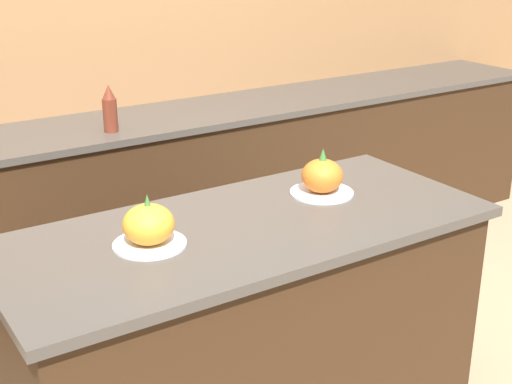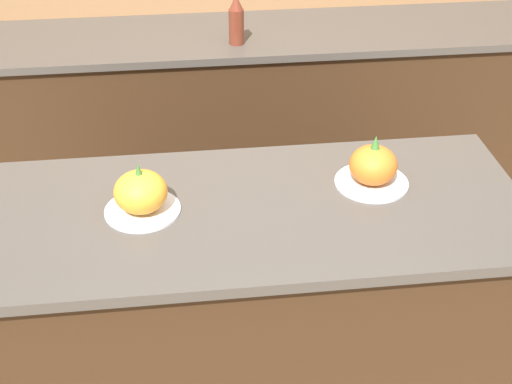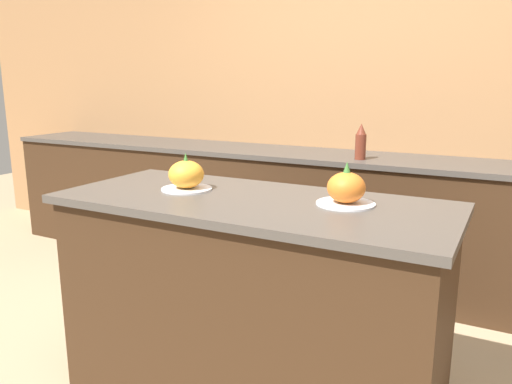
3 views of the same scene
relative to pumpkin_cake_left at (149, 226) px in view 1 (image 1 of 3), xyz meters
The scene contains 6 objects.
wall_back 1.84m from the pumpkin_cake_left, 79.17° to the left, with size 8.00×0.06×2.50m.
kitchen_island 0.63m from the pumpkin_cake_left, ahead, with size 1.67×0.72×0.93m.
back_counter 1.60m from the pumpkin_cake_left, 76.80° to the left, with size 6.00×0.60×0.92m.
pumpkin_cake_left is the anchor object (origin of this frame).
pumpkin_cake_right 0.73m from the pumpkin_cake_left, ahead, with size 0.23×0.23×0.17m.
bottle_tall 1.39m from the pumpkin_cake_left, 72.74° to the left, with size 0.07×0.07×0.23m.
Camera 1 is at (-1.15, -1.84, 1.87)m, focal length 50.00 mm.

